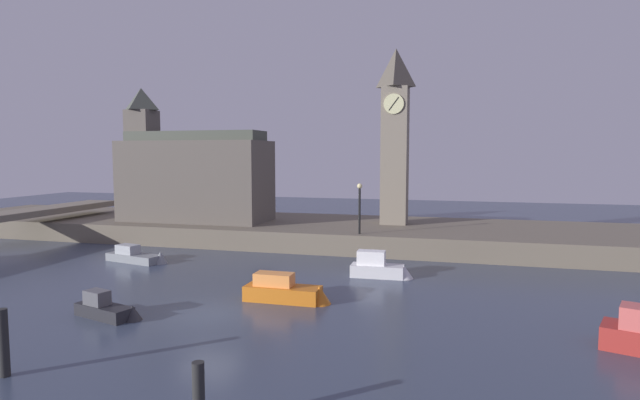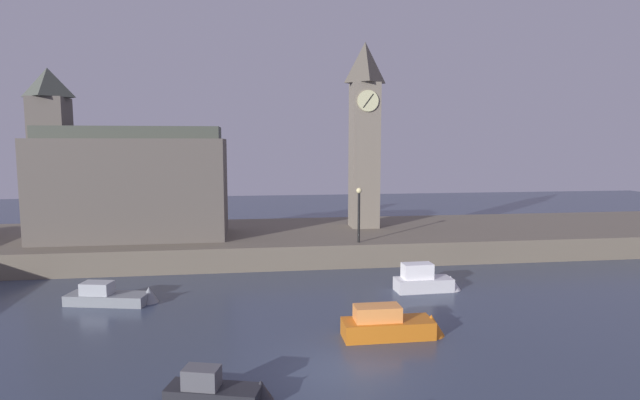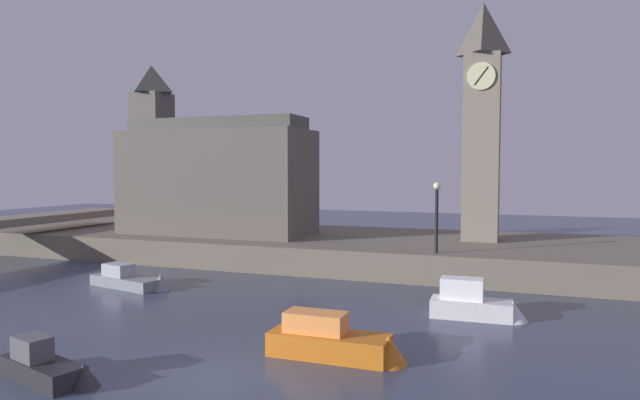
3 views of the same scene
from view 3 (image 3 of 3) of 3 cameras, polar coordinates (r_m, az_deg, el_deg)
The scene contains 9 objects.
ground_plane at distance 16.00m, azimuth -11.25°, elevation -17.59°, with size 120.00×120.00×0.00m, color #384256.
far_embankment at distance 34.03m, azimuth 6.64°, elevation -5.14°, with size 70.00×12.00×1.50m, color #6B6051.
clock_tower at distance 33.79m, azimuth 16.29°, elevation 8.05°, with size 2.22×2.27×13.71m.
parliament_hall at distance 36.73m, azimuth -11.22°, elevation 2.53°, with size 12.25×5.18×11.11m.
streetlamp at distance 27.99m, azimuth 11.90°, elevation -0.86°, with size 0.36×0.36×3.52m.
boat_ferry_white at distance 22.23m, azimuth 15.83°, elevation -10.27°, with size 3.59×1.31×1.50m.
boat_barge_dark at distance 17.02m, azimuth -26.03°, elevation -15.21°, with size 3.43×1.69×1.22m.
boat_patrol_orange at distance 17.14m, azimuth 2.02°, elevation -14.38°, with size 4.24×1.31×1.39m.
boat_cruiser_grey at distance 28.17m, azimuth -18.50°, elevation -7.84°, with size 4.68×2.08×1.31m.
Camera 3 is at (7.85, -12.74, 5.66)m, focal length 31.16 mm.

